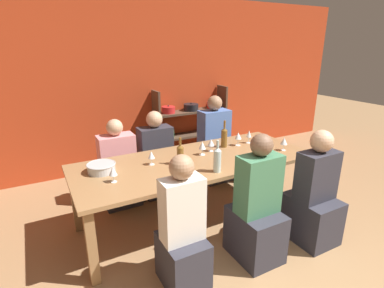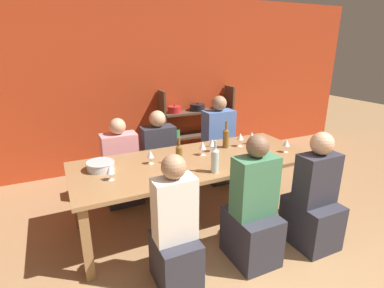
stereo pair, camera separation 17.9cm
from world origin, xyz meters
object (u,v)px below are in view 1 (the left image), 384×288
Objects in this scene: mixing_bowl at (101,167)px; wine_bottle_amber at (224,137)px; person_near_a at (313,201)px; wine_glass_red_d at (113,171)px; person_near_b at (256,214)px; wine_glass_red_a at (211,143)px; wine_bottle_green at (217,159)px; wine_glass_red_c at (151,155)px; person_far_b at (118,173)px; shelf_unit at (192,130)px; wine_glass_red_e at (249,134)px; person_near_c at (182,239)px; wine_glass_empty_a at (238,136)px; dining_table at (196,166)px; wine_glass_red_b at (202,146)px; wine_glass_red_f at (284,141)px; person_far_a at (214,149)px; person_far_c at (156,163)px; wine_bottle_dark at (180,154)px.

wine_bottle_amber is at bearing 2.02° from mixing_bowl.
person_near_a reaches higher than mixing_bowl.
person_near_b is (1.13, -0.69, -0.41)m from wine_glass_red_d.
wine_glass_red_a is at bearing 120.03° from person_near_a.
wine_bottle_green is 0.70m from wine_glass_red_c.
person_far_b is at bearing 102.08° from wine_glass_red_c.
wine_bottle_amber is at bearing -105.09° from shelf_unit.
person_far_b reaches higher than wine_glass_red_a.
shelf_unit is at bearing 74.91° from wine_bottle_amber.
person_near_c reaches higher than wine_glass_red_e.
shelf_unit is 4.03× the size of wine_bottle_green.
wine_glass_empty_a is (0.67, 0.56, -0.01)m from wine_bottle_green.
wine_glass_red_b is (0.13, 0.09, 0.18)m from dining_table.
person_near_b is 0.76m from person_near_c.
person_near_a is at bearing -105.44° from wine_glass_red_f.
person_near_a is at bearing -44.98° from dining_table.
wine_glass_red_a is (-0.65, -1.66, 0.35)m from shelf_unit.
person_far_b is at bearing 146.91° from wine_glass_red_f.
dining_table is 2.09× the size of person_far_a.
person_near_a reaches higher than person_far_b.
wine_bottle_green is 1.52m from person_far_b.
person_far_a is at bearing 101.87° from wine_glass_red_f.
person_near_a reaches higher than person_far_c.
person_far_c is (-0.40, 0.76, -0.46)m from wine_glass_red_a.
person_far_c is (-0.14, 1.30, -0.48)m from wine_bottle_green.
dining_table is 0.74m from wine_glass_empty_a.
wine_bottle_dark is 1.13m from person_far_b.
dining_table is 1.27m from person_near_a.
wine_glass_red_c is 1.01m from person_far_c.
wine_bottle_dark is at bearing -161.21° from wine_bottle_amber.
dining_table is at bearing 126.63° from person_far_b.
wine_glass_red_f reaches higher than mixing_bowl.
wine_glass_red_b reaches higher than wine_glass_red_d.
mixing_bowl is 1.85× the size of wine_glass_red_d.
wine_bottle_dark reaches higher than wine_glass_red_b.
wine_glass_empty_a is 1.07× the size of wine_glass_red_f.
dining_table is at bearing 48.31° from person_far_a.
person_far_c is at bearing -139.81° from shelf_unit.
person_far_c is (-0.94, -0.00, -0.05)m from person_far_a.
wine_bottle_green is 1.40m from person_far_c.
wine_glass_empty_a is at bearing 132.15° from wine_glass_red_f.
shelf_unit is 1.93m from wine_glass_red_b.
person_near_c is at bearing -137.08° from wine_bottle_amber.
person_near_b is at bearing -1.26° from person_near_c.
mixing_bowl is 1.10m from person_near_c.
mixing_bowl is 1.73× the size of wine_glass_red_b.
wine_bottle_amber is 1.00m from wine_glass_red_c.
person_near_b is at bearing -77.27° from dining_table.
person_far_b is (0.34, 0.73, -0.42)m from mixing_bowl.
wine_glass_empty_a reaches higher than wine_glass_red_e.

